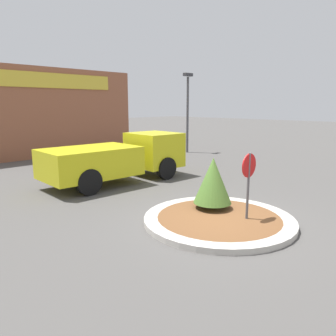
{
  "coord_description": "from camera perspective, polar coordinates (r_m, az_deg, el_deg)",
  "views": [
    {
      "loc": [
        -7.24,
        -5.21,
        3.28
      ],
      "look_at": [
        0.67,
        2.7,
        1.1
      ],
      "focal_mm": 35.0,
      "sensor_mm": 36.0,
      "label": 1
    }
  ],
  "objects": [
    {
      "name": "traffic_island",
      "position": [
        9.47,
        8.81,
        -8.87
      ],
      "size": [
        4.23,
        4.23,
        0.16
      ],
      "color": "#BCB7AD",
      "rests_on": "ground_plane"
    },
    {
      "name": "island_shrub",
      "position": [
        9.97,
        7.82,
        -2.15
      ],
      "size": [
        1.15,
        1.15,
        1.56
      ],
      "color": "brown",
      "rests_on": "traffic_island"
    },
    {
      "name": "light_pole",
      "position": [
        22.64,
        3.44,
        10.79
      ],
      "size": [
        0.7,
        0.3,
        5.33
      ],
      "color": "#4C4C51",
      "rests_on": "ground_plane"
    },
    {
      "name": "ground_plane",
      "position": [
        9.5,
        8.8,
        -9.31
      ],
      "size": [
        120.0,
        120.0,
        0.0
      ],
      "primitive_type": "plane",
      "color": "#514F4C"
    },
    {
      "name": "storefront_building",
      "position": [
        24.56,
        -22.56,
        8.99
      ],
      "size": [
        11.94,
        6.07,
        5.53
      ],
      "color": "#93563D",
      "rests_on": "ground_plane"
    },
    {
      "name": "utility_truck",
      "position": [
        14.11,
        -8.58,
        1.86
      ],
      "size": [
        6.27,
        2.55,
        1.99
      ],
      "rotation": [
        0.0,
        0.0,
        -0.04
      ],
      "color": "gold",
      "rests_on": "ground_plane"
    },
    {
      "name": "stop_sign",
      "position": [
        9.15,
        13.86,
        -1.32
      ],
      "size": [
        0.66,
        0.07,
        2.0
      ],
      "color": "#4C4C51",
      "rests_on": "ground_plane"
    }
  ]
}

